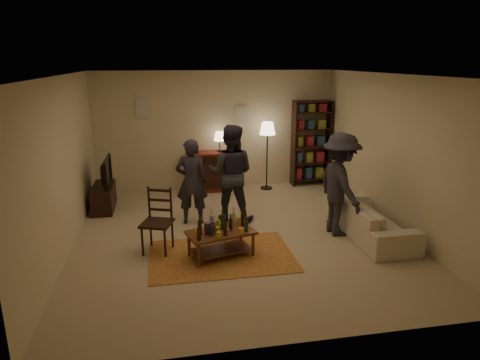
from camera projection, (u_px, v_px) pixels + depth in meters
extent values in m
plane|color=#C6B793|center=(239.00, 235.00, 7.41)|extent=(6.00, 6.00, 0.00)
plane|color=beige|center=(216.00, 130.00, 9.88)|extent=(5.50, 0.00, 5.50)
plane|color=beige|center=(63.00, 166.00, 6.56)|extent=(0.00, 6.00, 6.00)
plane|color=beige|center=(393.00, 153.00, 7.53)|extent=(0.00, 6.00, 6.00)
plane|color=beige|center=(294.00, 227.00, 4.21)|extent=(5.50, 0.00, 5.50)
plane|color=white|center=(239.00, 75.00, 6.68)|extent=(6.00, 6.00, 0.00)
cube|color=beige|center=(144.00, 108.00, 9.43)|extent=(0.35, 0.03, 0.45)
cube|color=beige|center=(241.00, 115.00, 9.87)|extent=(0.30, 0.03, 0.40)
cube|color=maroon|center=(221.00, 256.00, 6.62)|extent=(2.20, 1.50, 0.01)
cube|color=brown|center=(221.00, 233.00, 6.51)|extent=(1.12, 0.80, 0.04)
cube|color=brown|center=(221.00, 250.00, 6.59)|extent=(0.99, 0.67, 0.02)
cylinder|color=brown|center=(199.00, 256.00, 6.20)|extent=(0.05, 0.05, 0.37)
cylinder|color=brown|center=(253.00, 245.00, 6.57)|extent=(0.05, 0.05, 0.37)
cylinder|color=brown|center=(189.00, 245.00, 6.57)|extent=(0.05, 0.05, 0.37)
cylinder|color=brown|center=(241.00, 235.00, 6.94)|extent=(0.05, 0.05, 0.37)
cylinder|color=gold|center=(197.00, 233.00, 6.32)|extent=(0.07, 0.07, 0.10)
cylinder|color=gold|center=(219.00, 235.00, 6.26)|extent=(0.07, 0.07, 0.09)
cylinder|color=gold|center=(218.00, 223.00, 6.69)|extent=(0.07, 0.07, 0.11)
cylinder|color=gold|center=(241.00, 231.00, 6.41)|extent=(0.07, 0.07, 0.09)
cylinder|color=gold|center=(239.00, 220.00, 6.83)|extent=(0.07, 0.07, 0.10)
cylinder|color=gold|center=(218.00, 230.00, 6.47)|extent=(0.06, 0.06, 0.08)
cube|color=#592F83|center=(209.00, 227.00, 6.42)|extent=(0.17, 0.15, 0.18)
cylinder|color=gray|center=(229.00, 230.00, 6.53)|extent=(0.12, 0.12, 0.03)
cube|color=black|center=(157.00, 223.00, 6.64)|extent=(0.57, 0.57, 0.04)
cylinder|color=black|center=(142.00, 242.00, 6.56)|extent=(0.04, 0.04, 0.47)
cylinder|color=black|center=(165.00, 243.00, 6.51)|extent=(0.04, 0.04, 0.47)
cylinder|color=black|center=(151.00, 233.00, 6.91)|extent=(0.04, 0.04, 0.47)
cylinder|color=black|center=(172.00, 234.00, 6.85)|extent=(0.04, 0.04, 0.47)
cube|color=black|center=(160.00, 202.00, 6.73)|extent=(0.35, 0.15, 0.53)
cube|color=black|center=(104.00, 197.00, 8.62)|extent=(0.40, 1.00, 0.50)
imported|color=black|center=(103.00, 172.00, 8.48)|extent=(0.13, 0.97, 0.56)
cube|color=maroon|center=(209.00, 171.00, 9.83)|extent=(1.00, 0.48, 0.90)
cube|color=black|center=(211.00, 184.00, 9.65)|extent=(0.92, 0.02, 0.22)
cube|color=black|center=(211.00, 173.00, 9.58)|extent=(0.92, 0.02, 0.22)
cube|color=black|center=(210.00, 162.00, 9.51)|extent=(0.92, 0.02, 0.22)
cylinder|color=black|center=(220.00, 151.00, 9.74)|extent=(0.12, 0.12, 0.04)
cylinder|color=black|center=(220.00, 145.00, 9.71)|extent=(0.02, 0.02, 0.22)
cone|color=#FFE5B2|center=(220.00, 136.00, 9.65)|extent=(0.26, 0.26, 0.20)
cube|color=black|center=(294.00, 144.00, 10.09)|extent=(0.04, 0.34, 2.00)
cube|color=black|center=(328.00, 143.00, 10.24)|extent=(0.04, 0.34, 2.00)
cube|color=black|center=(309.00, 178.00, 10.40)|extent=(0.90, 0.34, 0.03)
cube|color=black|center=(310.00, 162.00, 10.29)|extent=(0.90, 0.34, 0.03)
cube|color=black|center=(311.00, 146.00, 10.18)|extent=(0.90, 0.34, 0.03)
cube|color=black|center=(312.00, 129.00, 10.07)|extent=(0.90, 0.34, 0.03)
cube|color=black|center=(313.00, 112.00, 9.96)|extent=(0.90, 0.34, 0.03)
cube|color=black|center=(313.00, 101.00, 9.89)|extent=(0.90, 0.34, 0.03)
cube|color=maroon|center=(298.00, 173.00, 10.30)|extent=(0.12, 0.22, 0.26)
cube|color=navy|center=(308.00, 172.00, 10.35)|extent=(0.15, 0.22, 0.26)
cube|color=olive|center=(318.00, 172.00, 10.39)|extent=(0.18, 0.22, 0.26)
cube|color=navy|center=(298.00, 157.00, 10.20)|extent=(0.12, 0.22, 0.24)
cube|color=olive|center=(308.00, 157.00, 10.24)|extent=(0.15, 0.22, 0.24)
cube|color=maroon|center=(319.00, 156.00, 10.29)|extent=(0.18, 0.22, 0.24)
cube|color=olive|center=(299.00, 141.00, 10.09)|extent=(0.12, 0.22, 0.22)
cube|color=maroon|center=(309.00, 141.00, 10.13)|extent=(0.15, 0.22, 0.22)
cube|color=navy|center=(320.00, 140.00, 10.18)|extent=(0.18, 0.22, 0.22)
cube|color=maroon|center=(300.00, 125.00, 9.98)|extent=(0.12, 0.22, 0.20)
cube|color=navy|center=(310.00, 124.00, 10.03)|extent=(0.15, 0.22, 0.20)
cube|color=olive|center=(321.00, 124.00, 10.08)|extent=(0.18, 0.22, 0.20)
cube|color=navy|center=(300.00, 108.00, 9.88)|extent=(0.12, 0.22, 0.18)
cube|color=olive|center=(311.00, 107.00, 9.92)|extent=(0.15, 0.22, 0.18)
cube|color=maroon|center=(322.00, 107.00, 9.97)|extent=(0.18, 0.22, 0.18)
cylinder|color=black|center=(266.00, 188.00, 10.06)|extent=(0.28, 0.28, 0.03)
cylinder|color=black|center=(267.00, 160.00, 9.88)|extent=(0.03, 0.03, 1.38)
cone|color=#FFE5B2|center=(268.00, 128.00, 9.68)|extent=(0.36, 0.36, 0.28)
imported|color=beige|center=(369.00, 218.00, 7.34)|extent=(0.81, 2.08, 0.61)
imported|color=#26272E|center=(192.00, 182.00, 7.77)|extent=(0.62, 0.45, 1.58)
imported|color=#2A2A33|center=(231.00, 173.00, 7.88)|extent=(1.06, 0.93, 1.81)
imported|color=#2A2A32|center=(340.00, 185.00, 7.25)|extent=(0.76, 1.20, 1.78)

